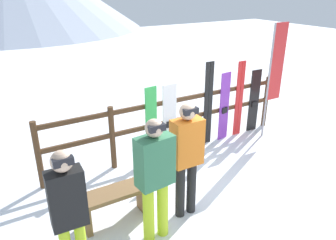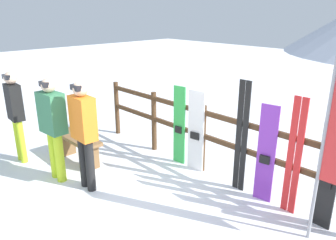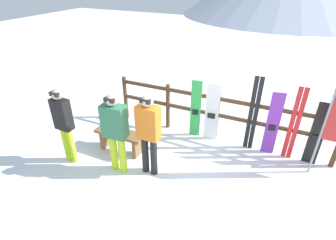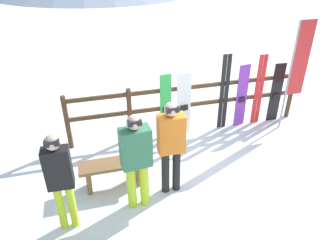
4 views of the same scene
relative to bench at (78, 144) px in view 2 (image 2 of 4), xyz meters
name	(u,v)px [view 2 (image 2 of 4)]	position (x,y,z in m)	size (l,w,h in m)	color
ground_plane	(114,213)	(1.78, -0.46, -0.35)	(40.00, 40.00, 0.00)	white
fence	(203,133)	(1.78, 1.38, 0.34)	(5.11, 0.10, 1.18)	#4C331E
bench	(78,144)	(0.00, 0.00, 0.00)	(1.13, 0.36, 0.50)	brown
person_orange	(84,128)	(0.93, -0.36, 0.64)	(0.43, 0.24, 1.71)	black
person_plaid_green	(53,123)	(0.34, -0.56, 0.62)	(0.48, 0.29, 1.69)	#B7D826
person_black	(15,110)	(-0.76, -0.75, 0.64)	(0.37, 0.22, 1.67)	#B7D826
snowboard_green	(179,126)	(1.28, 1.32, 0.36)	(0.25, 0.08, 1.43)	green
snowboard_white	(196,132)	(1.67, 1.32, 0.35)	(0.31, 0.08, 1.42)	white
ski_pair_black	(242,137)	(2.57, 1.32, 0.51)	(0.20, 0.02, 1.73)	black
snowboard_purple	(266,155)	(3.00, 1.32, 0.37)	(0.26, 0.08, 1.46)	purple
ski_pair_red	(294,157)	(3.40, 1.32, 0.47)	(0.19, 0.02, 1.65)	red
snowboard_black_stripe	(327,177)	(3.85, 1.32, 0.35)	(0.26, 0.06, 1.41)	black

